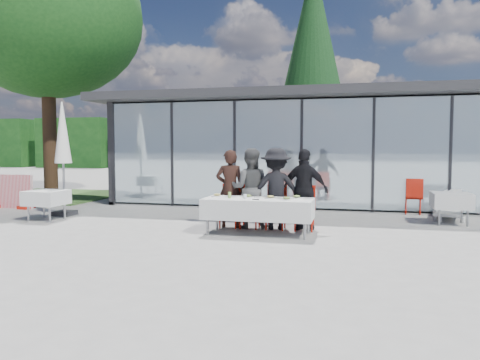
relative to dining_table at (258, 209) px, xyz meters
name	(u,v)px	position (x,y,z in m)	size (l,w,h in m)	color
ground	(229,235)	(-0.56, -0.28, -0.54)	(90.00, 90.00, 0.00)	gray
pavilion	(341,138)	(1.45, 7.89, 1.61)	(14.80, 8.80, 3.44)	gray
treeline	(297,142)	(-2.56, 27.72, 1.66)	(62.50, 2.00, 4.40)	#113511
dining_table	(258,209)	(0.00, 0.00, 0.00)	(2.26, 0.96, 0.75)	silver
diner_a	(230,189)	(-0.79, 0.69, 0.34)	(0.64, 0.64, 1.76)	black
diner_chair_a	(231,203)	(-0.79, 0.75, 0.00)	(0.44, 0.44, 0.97)	#B81A0C
diner_b	(250,188)	(-0.33, 0.69, 0.36)	(0.87, 0.87, 1.79)	#515151
diner_chair_b	(251,204)	(-0.33, 0.75, 0.00)	(0.44, 0.44, 0.97)	#B81A0C
diner_c	(276,189)	(0.26, 0.69, 0.36)	(1.16, 1.16, 1.80)	black
diner_chair_c	(276,205)	(0.26, 0.75, 0.00)	(0.44, 0.44, 0.97)	#B81A0C
diner_d	(305,190)	(0.89, 0.69, 0.35)	(1.04, 1.04, 1.77)	black
diner_chair_d	(305,206)	(0.89, 0.75, 0.00)	(0.44, 0.44, 0.97)	#B81A0C
plate_a	(217,195)	(-0.94, 0.17, 0.24)	(0.26, 0.26, 0.07)	white
plate_b	(248,196)	(-0.25, 0.12, 0.24)	(0.26, 0.26, 0.07)	white
plate_c	(271,197)	(0.24, 0.08, 0.24)	(0.26, 0.26, 0.07)	white
plate_d	(297,197)	(0.77, 0.22, 0.24)	(0.26, 0.26, 0.07)	white
plate_extra	(287,199)	(0.61, -0.14, 0.24)	(0.26, 0.26, 0.07)	white
juice_bottle	(230,195)	(-0.59, -0.10, 0.28)	(0.06, 0.06, 0.13)	#8CC451
drinking_glasses	(245,196)	(-0.26, -0.12, 0.26)	(0.07, 0.07, 0.10)	silver
folded_eyeglasses	(256,199)	(0.00, -0.25, 0.22)	(0.14, 0.03, 0.01)	black
spare_table_left	(46,198)	(-5.51, 0.62, 0.02)	(0.86, 0.86, 0.74)	silver
spare_table_right	(451,201)	(4.16, 2.37, 0.02)	(0.86, 0.86, 0.74)	silver
spare_chair_b	(413,195)	(3.48, 3.80, 0.00)	(0.49, 0.49, 0.97)	#B81A0C
market_umbrella	(63,140)	(-5.55, 1.41, 1.45)	(0.50, 0.50, 3.00)	black
lounger	(448,208)	(4.26, 3.28, -0.28)	(0.86, 1.43, 0.72)	silver
deciduous_tree	(46,19)	(-9.06, 5.72, 5.94)	(7.04, 6.40, 9.38)	#382316
conifer_tree	(312,57)	(-0.06, 12.72, 5.45)	(4.00, 4.00, 10.50)	#382316
grass_patch	(51,196)	(-9.06, 5.72, -0.53)	(5.00, 5.00, 0.02)	#385926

